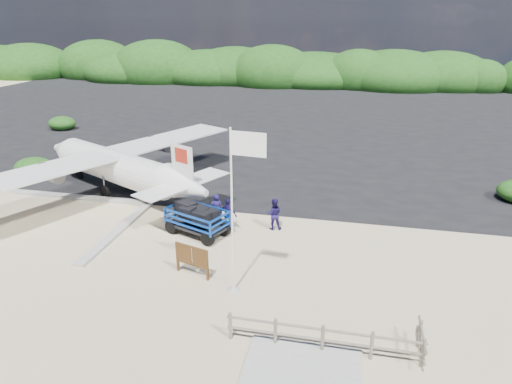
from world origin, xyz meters
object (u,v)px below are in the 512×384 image
baggage_cart (198,234)px  aircraft_large (397,155)px  signboard (193,275)px  crew_c (229,214)px  crew_a (217,210)px  crew_b (274,214)px  flagpole (234,290)px

baggage_cart → aircraft_large: bearing=78.9°
signboard → crew_c: size_ratio=1.02×
crew_a → crew_b: bearing=169.3°
signboard → crew_a: (-0.42, 4.80, 0.85)m
aircraft_large → baggage_cart: bearing=83.7°
crew_b → aircraft_large: size_ratio=0.10×
crew_a → crew_b: 2.90m
baggage_cart → signboard: 3.76m
flagpole → crew_b: (0.55, 5.68, 0.82)m
flagpole → signboard: size_ratio=3.82×
baggage_cart → crew_b: (3.50, 1.38, 0.82)m
baggage_cart → crew_b: bearing=43.3°
baggage_cart → aircraft_large: 19.19m
crew_c → aircraft_large: aircraft_large is taller
flagpole → signboard: (-1.91, 0.68, 0.00)m
crew_b → aircraft_large: (6.89, 14.75, -0.82)m
baggage_cart → aircraft_large: (10.38, 16.13, 0.00)m
baggage_cart → flagpole: 5.21m
signboard → aircraft_large: 21.85m
signboard → flagpole: bearing=-2.6°
crew_c → aircraft_large: (9.05, 15.31, -0.83)m
flagpole → aircraft_large: bearing=70.0°
baggage_cart → crew_a: bearing=84.6°
signboard → crew_c: crew_c is taller
crew_a → crew_c: size_ratio=1.02×
baggage_cart → crew_a: crew_a is taller
flagpole → crew_a: 6.02m
flagpole → signboard: flagpole is taller
baggage_cart → flagpole: bearing=-33.9°
crew_b → flagpole: bearing=72.9°
flagpole → crew_b: flagpole is taller
crew_b → aircraft_large: aircraft_large is taller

